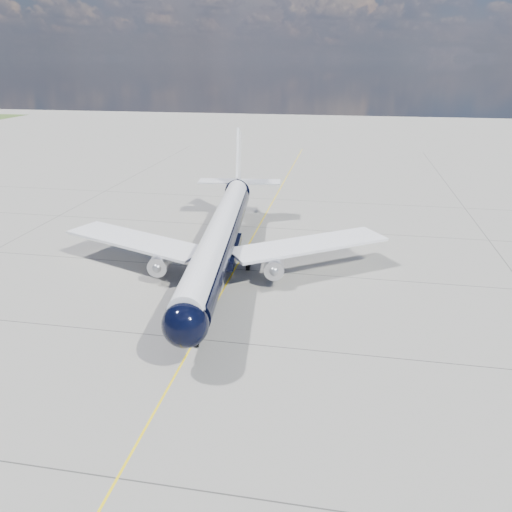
# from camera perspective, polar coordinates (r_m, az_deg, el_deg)

# --- Properties ---
(ground) EXTENTS (320.00, 320.00, 0.00)m
(ground) POSITION_cam_1_polar(r_m,az_deg,el_deg) (59.63, -1.40, 0.34)
(ground) COLOR gray
(ground) RESTS_ON ground
(taxiway_centerline) EXTENTS (0.16, 160.00, 0.01)m
(taxiway_centerline) POSITION_cam_1_polar(r_m,az_deg,el_deg) (55.10, -2.44, -1.51)
(taxiway_centerline) COLOR yellow
(taxiway_centerline) RESTS_ON ground
(main_airliner) EXTENTS (36.45, 44.62, 12.89)m
(main_airliner) POSITION_cam_1_polar(r_m,az_deg,el_deg) (54.05, -4.00, 2.53)
(main_airliner) COLOR black
(main_airliner) RESTS_ON ground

